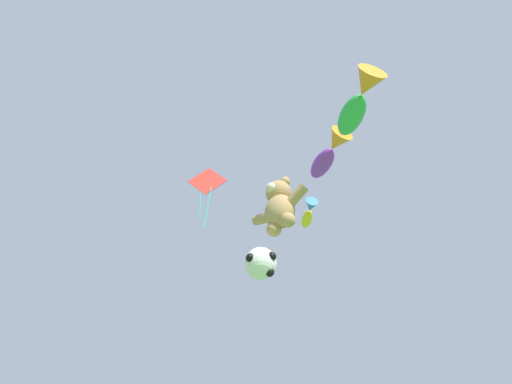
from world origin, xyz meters
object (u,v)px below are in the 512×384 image
Objects in this scene: soccer_ball_kite at (261,263)px; diamond_kite at (207,184)px; teddy_bear_kite at (279,205)px; fish_kite_violet at (329,152)px; fish_kite_emerald at (359,100)px; fish_kite_goldfin at (309,213)px.

diamond_kite reaches higher than soccer_ball_kite.
fish_kite_violet is (0.64, 2.44, 4.55)m from teddy_bear_kite.
diamond_kite is at bearing -165.92° from fish_kite_emerald.
diamond_kite is at bearing -142.17° from fish_kite_violet.
soccer_ball_kite is 0.37× the size of fish_kite_violet.
diamond_kite is at bearing -173.48° from teddy_bear_kite.
soccer_ball_kite is at bearing -161.77° from fish_kite_emerald.
fish_kite_violet reaches higher than soccer_ball_kite.
fish_kite_goldfin is at bearing 112.36° from teddy_bear_kite.
fish_kite_emerald reaches higher than teddy_bear_kite.
fish_kite_emerald reaches higher than fish_kite_goldfin.
teddy_bear_kite is 0.81× the size of fish_kite_violet.
fish_kite_emerald is (2.75, 1.09, 3.99)m from teddy_bear_kite.
fish_kite_violet is 1.60× the size of fish_kite_goldfin.
fish_kite_violet is at bearing 75.23° from teddy_bear_kite.
fish_kite_emerald is 1.07× the size of fish_kite_violet.
soccer_ball_kite is at bearing -117.74° from fish_kite_violet.
fish_kite_goldfin is (-1.65, 4.02, 4.21)m from teddy_bear_kite.
soccer_ball_kite is 6.78m from fish_kite_violet.
fish_kite_goldfin is at bearing 145.41° from fish_kite_violet.
fish_kite_violet reaches higher than fish_kite_goldfin.
teddy_bear_kite is 6.05m from fish_kite_goldfin.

